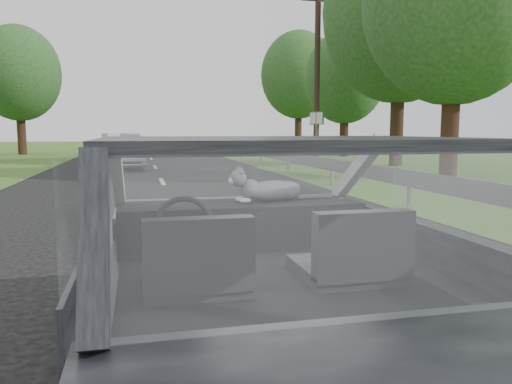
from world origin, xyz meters
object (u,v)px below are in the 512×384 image
subject_car (263,268)px  highway_sign (316,139)px  cat (272,189)px  utility_pole (317,73)px  other_car (122,151)px

subject_car → highway_sign: (6.75, 17.58, 0.41)m
cat → highway_sign: bearing=59.7°
subject_car → cat: 0.78m
highway_sign → utility_pole: size_ratio=0.27×
subject_car → other_car: 17.77m
cat → other_car: size_ratio=0.13×
highway_sign → cat: bearing=-129.4°
subject_car → cat: size_ratio=7.36×
cat → highway_sign: highway_sign is taller
cat → other_car: other_car is taller
cat → other_car: 17.14m
cat → utility_pole: (7.43, 19.42, 3.07)m
highway_sign → other_car: bearing=160.7°
cat → other_car: bearing=85.8°
subject_car → other_car: (-1.28, 17.72, -0.04)m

